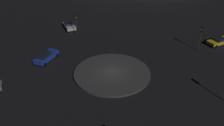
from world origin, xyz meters
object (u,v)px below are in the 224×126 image
traffic_light_west (76,21)px  car_blue (46,56)px  car_yellow (219,41)px  car_silver (69,26)px  traffic_light_north (201,34)px

traffic_light_west → car_blue: bearing=-46.7°
car_yellow → traffic_light_west: size_ratio=1.13×
car_blue → car_yellow: bearing=-54.7°
car_silver → car_yellow: (17.39, 23.66, -0.06)m
car_blue → traffic_light_west: size_ratio=1.06×
traffic_light_north → traffic_light_west: 22.87m
traffic_light_north → traffic_light_west: traffic_light_north is taller
car_silver → car_blue: (11.68, -6.59, 0.10)m
car_blue → traffic_light_west: (-7.95, 7.20, 2.15)m
car_silver → traffic_light_west: (3.72, 0.61, 2.25)m
car_silver → car_yellow: 29.36m
car_blue → traffic_light_west: 10.94m
traffic_light_north → car_silver: bearing=-48.4°
car_blue → traffic_light_west: traffic_light_west is taller
car_blue → car_silver: bearing=16.5°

